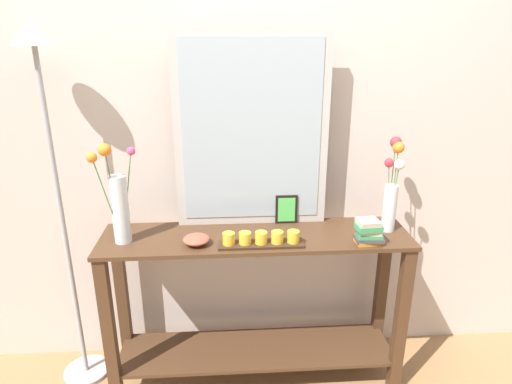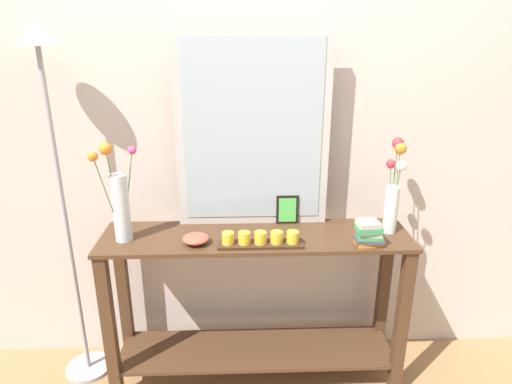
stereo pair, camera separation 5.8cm
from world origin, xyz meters
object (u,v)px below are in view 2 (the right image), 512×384
(mirror_leaning, at_px, (253,132))
(candle_tray, at_px, (260,240))
(vase_right, at_px, (394,189))
(picture_frame_small, at_px, (287,210))
(console_table, at_px, (256,297))
(decorative_bowl, at_px, (196,239))
(book_stack, at_px, (369,233))
(tall_vase_left, at_px, (119,200))
(floor_lamp, at_px, (55,156))

(mirror_leaning, distance_m, candle_tray, 0.52)
(vase_right, distance_m, candle_tray, 0.69)
(picture_frame_small, bearing_deg, mirror_leaning, 174.15)
(console_table, relative_size, candle_tray, 3.80)
(decorative_bowl, bearing_deg, book_stack, -3.02)
(console_table, xyz_separation_m, tall_vase_left, (-0.63, -0.03, 0.54))
(floor_lamp, bearing_deg, candle_tray, -11.65)
(mirror_leaning, height_order, candle_tray, mirror_leaning)
(console_table, relative_size, mirror_leaning, 1.58)
(picture_frame_small, xyz_separation_m, floor_lamp, (-1.09, -0.05, 0.30))
(tall_vase_left, distance_m, book_stack, 1.15)
(console_table, distance_m, decorative_bowl, 0.47)
(candle_tray, bearing_deg, vase_right, 12.92)
(tall_vase_left, height_order, picture_frame_small, tall_vase_left)
(vase_right, xyz_separation_m, floor_lamp, (-1.59, 0.05, 0.17))
(mirror_leaning, bearing_deg, console_table, -86.03)
(vase_right, relative_size, book_stack, 3.42)
(tall_vase_left, height_order, floor_lamp, floor_lamp)
(candle_tray, bearing_deg, mirror_leaning, 95.85)
(console_table, relative_size, floor_lamp, 0.82)
(tall_vase_left, bearing_deg, floor_lamp, 159.46)
(picture_frame_small, xyz_separation_m, decorative_bowl, (-0.44, -0.22, -0.05))
(decorative_bowl, distance_m, book_stack, 0.79)
(console_table, bearing_deg, floor_lamp, 174.80)
(mirror_leaning, bearing_deg, tall_vase_left, -163.52)
(tall_vase_left, distance_m, decorative_bowl, 0.39)
(mirror_leaning, relative_size, floor_lamp, 0.52)
(vase_right, height_order, candle_tray, vase_right)
(mirror_leaning, relative_size, book_stack, 7.20)
(mirror_leaning, height_order, book_stack, mirror_leaning)
(candle_tray, bearing_deg, console_table, 98.43)
(candle_tray, bearing_deg, floor_lamp, 168.35)
(tall_vase_left, xyz_separation_m, candle_tray, (0.64, -0.08, -0.17))
(tall_vase_left, height_order, decorative_bowl, tall_vase_left)
(tall_vase_left, bearing_deg, book_stack, -4.78)
(book_stack, distance_m, floor_lamp, 1.49)
(vase_right, height_order, floor_lamp, floor_lamp)
(tall_vase_left, xyz_separation_m, floor_lamp, (-0.30, 0.11, 0.18))
(tall_vase_left, bearing_deg, decorative_bowl, -8.77)
(console_table, relative_size, book_stack, 11.35)
(console_table, distance_m, floor_lamp, 1.18)
(mirror_leaning, distance_m, floor_lamp, 0.93)
(console_table, distance_m, mirror_leaning, 0.83)
(console_table, relative_size, picture_frame_small, 9.88)
(tall_vase_left, bearing_deg, candle_tray, -7.21)
(book_stack, bearing_deg, vase_right, 47.04)
(console_table, bearing_deg, book_stack, -13.65)
(decorative_bowl, bearing_deg, mirror_leaning, 41.09)
(decorative_bowl, bearing_deg, floor_lamp, 165.57)
(decorative_bowl, bearing_deg, candle_tray, -5.37)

